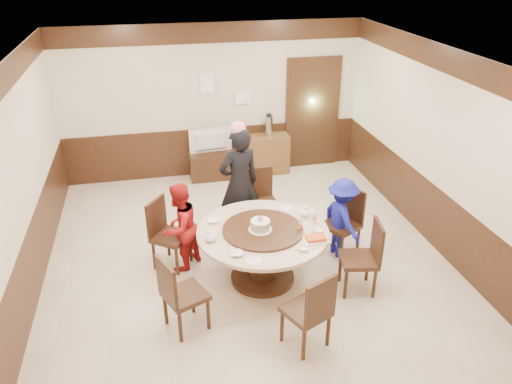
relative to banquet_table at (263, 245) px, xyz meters
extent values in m
plane|color=beige|center=(-0.10, 0.58, -0.53)|extent=(6.00, 6.00, 0.00)
plane|color=white|center=(-0.10, 0.58, 2.27)|extent=(6.00, 6.00, 0.00)
cube|color=beige|center=(-0.10, 3.58, 0.87)|extent=(5.50, 0.04, 2.80)
cube|color=beige|center=(-0.10, -2.42, 0.87)|extent=(5.50, 0.04, 2.80)
cube|color=beige|center=(-2.85, 0.58, 0.87)|extent=(0.04, 6.00, 2.80)
cube|color=beige|center=(2.65, 0.58, 0.87)|extent=(0.04, 6.00, 2.80)
cube|color=black|center=(-0.10, 0.58, -0.08)|extent=(5.50, 6.00, 0.90)
cube|color=black|center=(-0.10, 0.58, 2.09)|extent=(5.50, 6.00, 0.35)
cube|color=black|center=(1.80, 3.53, 0.52)|extent=(1.05, 0.08, 2.18)
cube|color=#8CD8A0|center=(1.80, 3.55, 0.52)|extent=(0.88, 0.02, 2.05)
cylinder|color=black|center=(0.00, 0.00, -0.50)|extent=(0.84, 0.84, 0.06)
cylinder|color=black|center=(0.00, 0.00, -0.18)|extent=(0.34, 0.34, 0.65)
cylinder|color=#C5AB8F|center=(0.00, 0.00, 0.19)|extent=(1.68, 1.68, 0.05)
cylinder|color=black|center=(0.00, 0.00, 0.23)|extent=(1.03, 1.03, 0.03)
cube|color=black|center=(1.22, 0.38, -0.08)|extent=(0.60, 0.60, 0.06)
cube|color=black|center=(1.41, 0.48, 0.19)|extent=(0.24, 0.39, 0.50)
cube|color=black|center=(1.22, 0.38, -0.32)|extent=(0.36, 0.36, 0.42)
cube|color=black|center=(0.29, 1.24, -0.08)|extent=(0.46, 0.46, 0.06)
cube|color=black|center=(0.28, 1.45, 0.19)|extent=(0.42, 0.06, 0.50)
cube|color=black|center=(0.29, 1.24, -0.32)|extent=(0.36, 0.36, 0.42)
cube|color=black|center=(-1.13, 0.59, -0.08)|extent=(0.61, 0.61, 0.06)
cube|color=black|center=(-1.30, 0.71, 0.19)|extent=(0.28, 0.36, 0.50)
cube|color=black|center=(-1.13, 0.59, -0.32)|extent=(0.36, 0.36, 0.42)
cube|color=black|center=(-1.06, -0.70, -0.08)|extent=(0.58, 0.58, 0.06)
cube|color=black|center=(-1.25, -0.78, 0.19)|extent=(0.20, 0.40, 0.50)
cube|color=black|center=(-1.06, -0.70, -0.32)|extent=(0.36, 0.36, 0.42)
cube|color=black|center=(0.19, -1.25, -0.08)|extent=(0.58, 0.58, 0.06)
cube|color=black|center=(0.28, -1.44, 0.19)|extent=(0.40, 0.21, 0.50)
cube|color=black|center=(0.19, -1.25, -0.32)|extent=(0.36, 0.36, 0.42)
cube|color=black|center=(1.13, -0.46, -0.08)|extent=(0.51, 0.51, 0.06)
cube|color=black|center=(1.34, -0.50, 0.19)|extent=(0.11, 0.42, 0.50)
cube|color=black|center=(1.13, -0.46, -0.32)|extent=(0.36, 0.36, 0.42)
imported|color=black|center=(-0.08, 1.18, 0.33)|extent=(0.71, 0.56, 1.72)
imported|color=#A21516|center=(-1.01, 0.53, 0.09)|extent=(0.76, 0.76, 1.25)
imported|color=#171A96|center=(1.21, 0.36, 0.05)|extent=(0.58, 0.83, 1.17)
cylinder|color=white|center=(-0.04, -0.03, 0.25)|extent=(0.30, 0.30, 0.01)
cylinder|color=tan|center=(-0.04, -0.03, 0.31)|extent=(0.24, 0.24, 0.11)
cylinder|color=white|center=(-0.04, -0.03, 0.38)|extent=(0.24, 0.24, 0.01)
sphere|color=pink|center=(-0.04, -0.03, 0.41)|extent=(0.07, 0.07, 0.07)
ellipsoid|color=white|center=(-0.69, -0.10, 0.28)|extent=(0.17, 0.15, 0.13)
ellipsoid|color=white|center=(0.62, 0.24, 0.28)|extent=(0.17, 0.15, 0.13)
imported|color=white|center=(-0.58, 0.35, 0.24)|extent=(0.15, 0.15, 0.04)
imported|color=white|center=(0.36, -0.54, 0.24)|extent=(0.13, 0.13, 0.04)
imported|color=white|center=(-0.42, -0.47, 0.24)|extent=(0.15, 0.15, 0.04)
imported|color=white|center=(0.67, -0.18, 0.24)|extent=(0.14, 0.14, 0.04)
cylinder|color=white|center=(-0.25, -0.65, 0.22)|extent=(0.18, 0.18, 0.01)
cylinder|color=white|center=(0.45, 0.50, 0.22)|extent=(0.18, 0.18, 0.01)
cube|color=white|center=(0.58, -0.38, 0.23)|extent=(0.30, 0.20, 0.02)
cube|color=#D64718|center=(0.58, -0.38, 0.26)|extent=(0.24, 0.15, 0.04)
cylinder|color=silver|center=(0.46, -0.08, 0.30)|extent=(0.06, 0.06, 0.16)
cylinder|color=silver|center=(0.70, 0.05, 0.30)|extent=(0.06, 0.06, 0.16)
cube|color=black|center=(-0.20, 3.33, -0.28)|extent=(0.85, 0.45, 0.50)
imported|color=gray|center=(-0.20, 3.33, 0.20)|extent=(0.80, 0.18, 0.46)
cube|color=brown|center=(0.88, 3.36, -0.16)|extent=(0.80, 0.40, 0.75)
cylinder|color=silver|center=(0.90, 3.36, 0.41)|extent=(0.15, 0.15, 0.38)
cube|color=white|center=(-0.20, 3.54, 1.22)|extent=(0.25, 0.00, 0.35)
cube|color=white|center=(0.45, 3.54, 0.92)|extent=(0.30, 0.00, 0.22)
camera|label=1|loc=(-1.25, -5.27, 3.48)|focal=35.00mm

